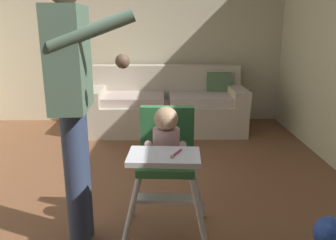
{
  "coord_description": "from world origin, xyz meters",
  "views": [
    {
      "loc": [
        0.45,
        -2.26,
        1.43
      ],
      "look_at": [
        0.5,
        0.07,
        0.77
      ],
      "focal_mm": 36.89,
      "sensor_mm": 36.0,
      "label": 1
    }
  ],
  "objects_px": {
    "adult_standing": "(73,101)",
    "toy_ball": "(331,234)",
    "high_chair": "(166,150)",
    "couch": "(167,106)"
  },
  "relations": [
    {
      "from": "adult_standing",
      "to": "toy_ball",
      "type": "distance_m",
      "value": 1.85
    },
    {
      "from": "high_chair",
      "to": "couch",
      "type": "bearing_deg",
      "value": -177.7
    },
    {
      "from": "high_chair",
      "to": "adult_standing",
      "type": "distance_m",
      "value": 0.66
    },
    {
      "from": "couch",
      "to": "toy_ball",
      "type": "xyz_separation_m",
      "value": [
        1.02,
        -2.69,
        -0.22
      ]
    },
    {
      "from": "couch",
      "to": "adult_standing",
      "type": "distance_m",
      "value": 2.71
    },
    {
      "from": "high_chair",
      "to": "toy_ball",
      "type": "bearing_deg",
      "value": 85.69
    },
    {
      "from": "couch",
      "to": "high_chair",
      "type": "xyz_separation_m",
      "value": [
        -0.05,
        -2.54,
        0.31
      ]
    },
    {
      "from": "couch",
      "to": "high_chair",
      "type": "distance_m",
      "value": 2.56
    },
    {
      "from": "high_chair",
      "to": "adult_standing",
      "type": "relative_size",
      "value": 0.55
    },
    {
      "from": "high_chair",
      "to": "toy_ball",
      "type": "height_order",
      "value": "high_chair"
    }
  ]
}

